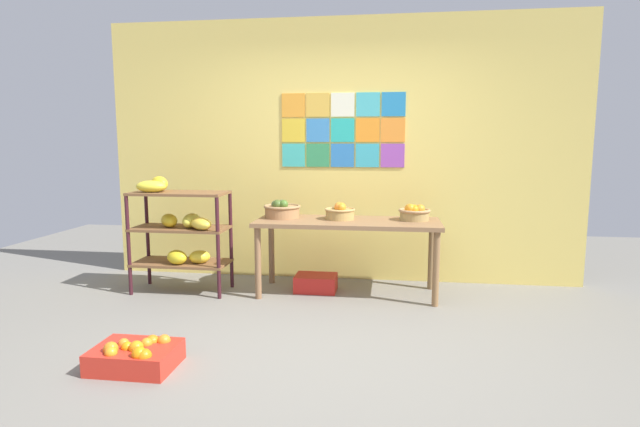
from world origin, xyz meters
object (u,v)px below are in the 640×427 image
object	(u,v)px
fruit_basket_back_right	(340,212)
fruit_basket_left	(414,212)
fruit_basket_back_left	(282,210)
produce_crate_under_table	(316,283)
banana_shelf_unit	(179,225)
display_table	(348,229)
orange_crate_foreground	(136,355)

from	to	relation	value
fruit_basket_back_right	fruit_basket_left	size ratio (longest dim) A/B	0.98
fruit_basket_back_left	produce_crate_under_table	xyz separation A→B (m)	(0.35, -0.04, -0.72)
banana_shelf_unit	display_table	size ratio (longest dim) A/B	0.65
display_table	produce_crate_under_table	world-z (taller)	display_table
fruit_basket_back_right	fruit_basket_left	distance (m)	0.71
produce_crate_under_table	banana_shelf_unit	bearing A→B (deg)	-171.36
fruit_basket_left	orange_crate_foreground	xyz separation A→B (m)	(-1.85, -1.92, -0.71)
fruit_basket_back_right	orange_crate_foreground	world-z (taller)	fruit_basket_back_right
display_table	banana_shelf_unit	bearing A→B (deg)	-174.61
fruit_basket_back_right	display_table	bearing A→B (deg)	-39.15
produce_crate_under_table	orange_crate_foreground	bearing A→B (deg)	-115.89
fruit_basket_back_left	fruit_basket_back_right	xyz separation A→B (m)	(0.58, -0.02, -0.01)
banana_shelf_unit	produce_crate_under_table	distance (m)	1.45
banana_shelf_unit	produce_crate_under_table	world-z (taller)	banana_shelf_unit
fruit_basket_left	banana_shelf_unit	bearing A→B (deg)	-173.76
fruit_basket_back_left	orange_crate_foreground	size ratio (longest dim) A/B	0.69
banana_shelf_unit	fruit_basket_back_left	size ratio (longest dim) A/B	3.11
banana_shelf_unit	fruit_basket_back_right	distance (m)	1.57
fruit_basket_left	orange_crate_foreground	size ratio (longest dim) A/B	0.57
banana_shelf_unit	produce_crate_under_table	size ratio (longest dim) A/B	2.79
orange_crate_foreground	produce_crate_under_table	bearing A→B (deg)	64.11
display_table	produce_crate_under_table	bearing A→B (deg)	171.69
banana_shelf_unit	orange_crate_foreground	size ratio (longest dim) A/B	2.14
banana_shelf_unit	display_table	world-z (taller)	banana_shelf_unit
fruit_basket_back_left	produce_crate_under_table	size ratio (longest dim) A/B	0.90
orange_crate_foreground	fruit_basket_back_right	bearing A→B (deg)	58.89
fruit_basket_back_left	fruit_basket_left	bearing A→B (deg)	0.29
produce_crate_under_table	orange_crate_foreground	world-z (taller)	orange_crate_foreground
fruit_basket_back_right	orange_crate_foreground	size ratio (longest dim) A/B	0.56
banana_shelf_unit	display_table	distance (m)	1.64
fruit_basket_left	produce_crate_under_table	size ratio (longest dim) A/B	0.74
banana_shelf_unit	fruit_basket_left	distance (m)	2.27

